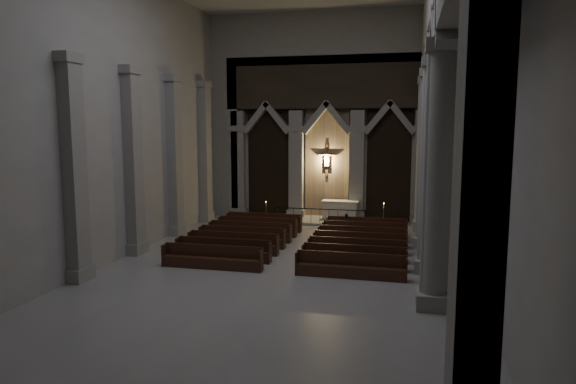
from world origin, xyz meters
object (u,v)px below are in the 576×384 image
(altar_rail, at_px, (320,214))
(candle_stand_right, at_px, (383,222))
(candle_stand_left, at_px, (266,218))
(pews, at_px, (299,243))
(worshipper, at_px, (346,224))
(altar, at_px, (340,210))

(altar_rail, relative_size, candle_stand_right, 3.62)
(candle_stand_left, xyz_separation_m, pews, (3.08, -5.53, -0.05))
(pews, bearing_deg, candle_stand_right, 58.21)
(worshipper, bearing_deg, candle_stand_right, 55.06)
(pews, bearing_deg, altar, 82.66)
(altar, bearing_deg, candle_stand_left, -157.34)
(altar, relative_size, pews, 0.22)
(altar_rail, bearing_deg, worshipper, -47.22)
(pews, bearing_deg, candle_stand_left, 119.10)
(altar_rail, height_order, pews, altar_rail)
(altar, relative_size, candle_stand_left, 1.64)
(altar, relative_size, candle_stand_right, 1.50)
(candle_stand_right, distance_m, worshipper, 2.56)
(altar, height_order, candle_stand_left, candle_stand_left)
(altar_rail, distance_m, candle_stand_right, 3.48)
(altar_rail, xyz_separation_m, pews, (0.00, -5.58, -0.37))
(altar_rail, relative_size, pews, 0.54)
(altar, bearing_deg, altar_rail, -119.86)
(altar, relative_size, worshipper, 1.99)
(altar_rail, distance_m, worshipper, 2.47)
(candle_stand_left, bearing_deg, altar_rail, 1.05)
(candle_stand_left, bearing_deg, altar, 22.66)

